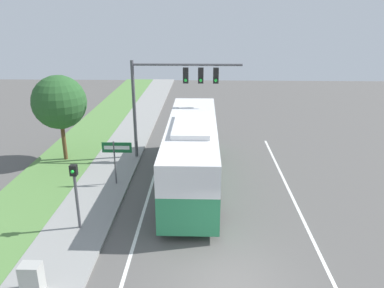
{
  "coord_description": "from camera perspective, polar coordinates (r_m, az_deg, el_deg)",
  "views": [
    {
      "loc": [
        -0.92,
        -10.45,
        8.72
      ],
      "look_at": [
        -1.48,
        8.96,
        1.85
      ],
      "focal_mm": 35.0,
      "sensor_mm": 36.0,
      "label": 1
    }
  ],
  "objects": [
    {
      "name": "ground_plane",
      "position": [
        13.64,
        5.49,
        -20.34
      ],
      "size": [
        80.0,
        80.0,
        0.0
      ],
      "primitive_type": "plane",
      "color": "#565451"
    },
    {
      "name": "sidewalk",
      "position": [
        14.57,
        -21.11,
        -18.52
      ],
      "size": [
        2.8,
        80.0,
        0.12
      ],
      "color": "gray",
      "rests_on": "ground_plane"
    },
    {
      "name": "lane_divider_near",
      "position": [
        13.87,
        -10.49,
        -19.82
      ],
      "size": [
        0.14,
        30.0,
        0.01
      ],
      "color": "silver",
      "rests_on": "ground_plane"
    },
    {
      "name": "lane_divider_far",
      "position": [
        14.34,
        20.89,
        -19.44
      ],
      "size": [
        0.14,
        30.0,
        0.01
      ],
      "color": "silver",
      "rests_on": "ground_plane"
    },
    {
      "name": "bus",
      "position": [
        19.62,
        0.01,
        -0.69
      ],
      "size": [
        2.68,
        11.48,
        3.6
      ],
      "color": "#2D8956",
      "rests_on": "ground_plane"
    },
    {
      "name": "signal_gantry",
      "position": [
        22.37,
        -3.11,
        8.57
      ],
      "size": [
        6.51,
        0.41,
        6.09
      ],
      "color": "#4C4C51",
      "rests_on": "ground_plane"
    },
    {
      "name": "pedestrian_signal",
      "position": [
        15.99,
        -17.35,
        -6.21
      ],
      "size": [
        0.28,
        0.34,
        2.97
      ],
      "color": "#4C4C51",
      "rests_on": "ground_plane"
    },
    {
      "name": "street_sign",
      "position": [
        19.72,
        -11.49,
        -1.43
      ],
      "size": [
        1.54,
        0.08,
        2.47
      ],
      "color": "#4C4C51",
      "rests_on": "ground_plane"
    },
    {
      "name": "utility_cabinet",
      "position": [
        13.8,
        -23.24,
        -18.25
      ],
      "size": [
        0.66,
        0.49,
        1.02
      ],
      "color": "#A8A8A3",
      "rests_on": "sidewalk"
    },
    {
      "name": "roadside_tree",
      "position": [
        23.52,
        -19.56,
        6.0
      ],
      "size": [
        3.18,
        3.18,
        5.19
      ],
      "color": "brown",
      "rests_on": "grass_verge"
    }
  ]
}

